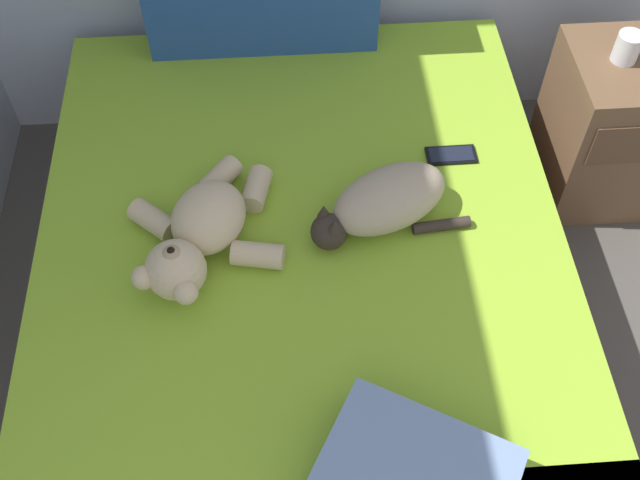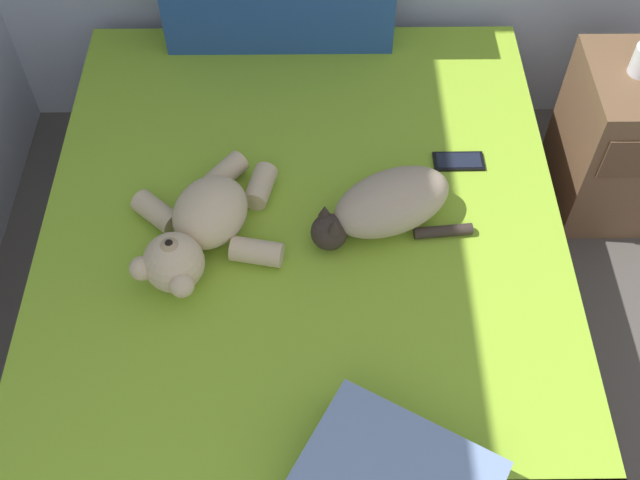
% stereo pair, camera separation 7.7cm
% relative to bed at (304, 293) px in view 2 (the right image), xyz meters
% --- Properties ---
extents(bed, '(1.50, 1.93, 0.48)m').
position_rel_bed_xyz_m(bed, '(0.00, 0.00, 0.00)').
color(bed, brown).
rests_on(bed, ground_plane).
extents(cat, '(0.44, 0.32, 0.15)m').
position_rel_bed_xyz_m(cat, '(0.23, 0.08, 0.32)').
color(cat, tan).
rests_on(cat, bed).
extents(teddy_bear, '(0.43, 0.52, 0.17)m').
position_rel_bed_xyz_m(teddy_bear, '(-0.27, 0.00, 0.32)').
color(teddy_bear, beige).
rests_on(teddy_bear, bed).
extents(cell_phone, '(0.15, 0.07, 0.01)m').
position_rel_bed_xyz_m(cell_phone, '(0.46, 0.30, 0.25)').
color(cell_phone, black).
rests_on(cell_phone, bed).
extents(nightstand, '(0.43, 0.43, 0.57)m').
position_rel_bed_xyz_m(nightstand, '(1.11, 0.58, 0.05)').
color(nightstand, brown).
rests_on(nightstand, ground_plane).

